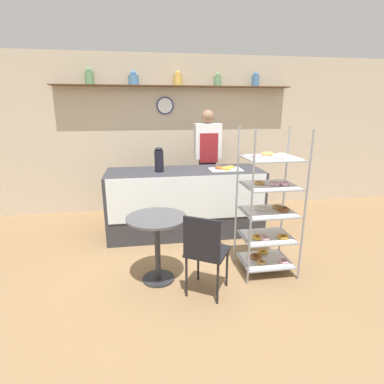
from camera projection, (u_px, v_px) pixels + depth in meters
name	position (u px, v px, depth m)	size (l,w,h in m)	color
ground_plane	(197.00, 264.00, 3.62)	(14.00, 14.00, 0.00)	olive
back_wall	(175.00, 134.00, 5.36)	(10.00, 0.30, 2.70)	beige
display_counter	(185.00, 202.00, 4.44)	(2.24, 0.80, 0.95)	#333338
pastry_rack	(269.00, 211.00, 3.30)	(0.61, 0.51, 1.63)	gray
person_worker	(207.00, 159.00, 5.02)	(0.43, 0.23, 1.80)	#282833
cafe_table	(157.00, 233.00, 3.16)	(0.64, 0.64, 0.73)	#262628
cafe_chair	(205.00, 248.00, 2.88)	(0.52, 0.52, 0.86)	black
coffee_carafe	(159.00, 160.00, 4.18)	(0.13, 0.13, 0.34)	black
donut_tray_counter	(225.00, 168.00, 4.35)	(0.46, 0.30, 0.05)	silver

